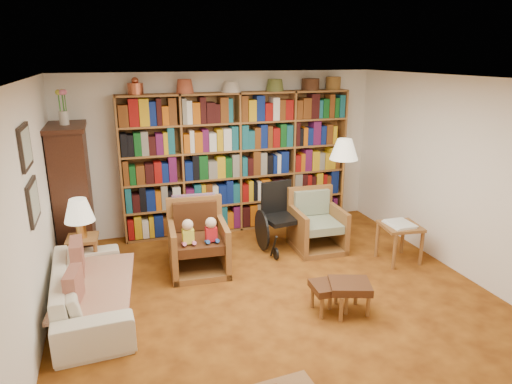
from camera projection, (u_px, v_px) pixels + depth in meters
name	position (u px, v px, depth m)	size (l,w,h in m)	color
floor	(277.00, 298.00, 5.35)	(5.00, 5.00, 0.00)	#A05A18
ceiling	(280.00, 80.00, 4.63)	(5.00, 5.00, 0.00)	white
wall_back	(224.00, 152.00, 7.27)	(5.00, 5.00, 0.00)	white
wall_front	(426.00, 317.00, 2.71)	(5.00, 5.00, 0.00)	white
wall_left	(28.00, 221.00, 4.26)	(5.00, 5.00, 0.00)	white
wall_right	(465.00, 179.00, 5.72)	(5.00, 5.00, 0.00)	white
bookshelf	(239.00, 158.00, 7.19)	(3.60, 0.30, 2.42)	brown
curio_cabinet	(73.00, 191.00, 6.24)	(0.50, 0.95, 2.40)	#361A0E
framed_pictures	(30.00, 175.00, 4.43)	(0.03, 0.52, 0.97)	black
sofa	(91.00, 289.00, 5.00)	(0.74, 1.90, 0.56)	beige
sofa_throw	(95.00, 287.00, 5.01)	(0.78, 1.45, 0.04)	beige
cushion_left	(78.00, 263.00, 5.23)	(0.13, 0.42, 0.42)	maroon
cushion_right	(75.00, 292.00, 4.59)	(0.12, 0.38, 0.38)	maroon
side_table_lamp	(83.00, 248.00, 5.77)	(0.40, 0.40, 0.54)	brown
table_lamp	(79.00, 212.00, 5.63)	(0.37, 0.37, 0.50)	#C98F40
armchair_leather	(197.00, 241.00, 6.01)	(0.79, 0.84, 0.95)	brown
armchair_sage	(315.00, 226.00, 6.70)	(0.72, 0.75, 0.87)	brown
wheelchair	(279.00, 219.00, 6.65)	(0.56, 0.78, 0.98)	black
floor_lamp	(344.00, 154.00, 6.66)	(0.42, 0.42, 1.57)	#C98F40
side_table_papers	(400.00, 231.00, 6.20)	(0.55, 0.55, 0.56)	brown
footstool_a	(330.00, 289.00, 5.01)	(0.41, 0.36, 0.34)	#4B2714
footstool_b	(350.00, 288.00, 4.97)	(0.53, 0.49, 0.37)	#4B2714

